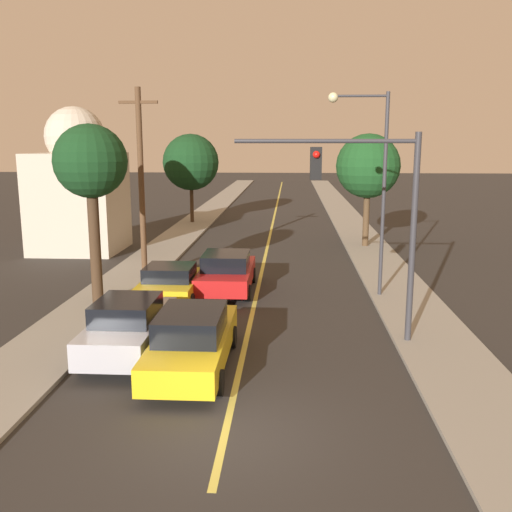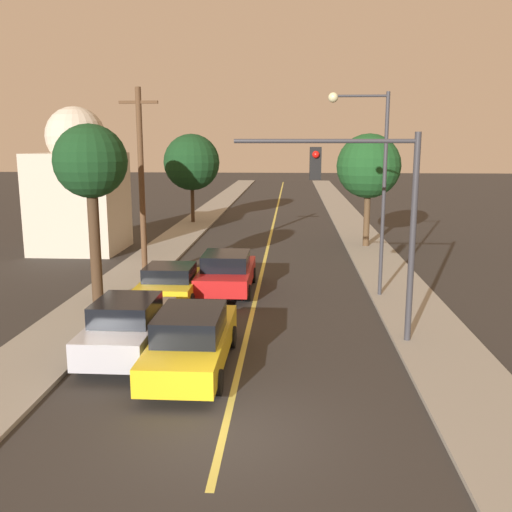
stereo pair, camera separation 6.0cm
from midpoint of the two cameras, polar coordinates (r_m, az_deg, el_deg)
name	(u,v)px [view 2 (the right image)]	position (r m, az deg, el deg)	size (l,w,h in m)	color
ground_plane	(224,434)	(12.09, -3.11, -17.34)	(200.00, 200.00, 0.00)	#2D2B28
road_surface	(276,214)	(46.91, 2.02, 4.23)	(8.67, 80.00, 0.01)	#2D2B28
sidewalk_left	(208,213)	(47.39, -4.76, 4.34)	(2.50, 80.00, 0.12)	gray
sidewalk_right	(344,214)	(47.08, 8.85, 4.19)	(2.50, 80.00, 0.12)	gray
car_near_lane_front	(192,339)	(14.93, -6.33, -8.29)	(1.94, 5.12, 1.60)	gold
car_near_lane_second	(226,272)	(22.42, -2.89, -1.60)	(2.09, 4.65, 1.56)	red
car_outer_lane_front	(128,326)	(16.14, -12.54, -6.88)	(1.91, 4.35, 1.63)	#A5A8B2
car_outer_lane_second	(171,282)	(21.32, -8.45, -2.63)	(2.08, 3.85, 1.36)	gold
traffic_signal_mast	(371,200)	(16.34, 11.50, 5.47)	(5.14, 0.42, 5.95)	#333338
streetlamp_right	(371,167)	(21.39, 11.50, 8.70)	(2.19, 0.36, 7.44)	#333338
utility_pole_left	(141,181)	(24.33, -11.31, 7.38)	(1.60, 0.24, 7.86)	#513823
tree_left_near	(91,164)	(20.38, -16.14, 8.79)	(2.50, 2.50, 6.29)	#3D2B1C
tree_left_far	(192,162)	(41.26, -6.40, 9.29)	(3.98, 3.98, 6.26)	#3D2B1C
tree_right_near	(369,166)	(31.93, 11.25, 8.78)	(3.49, 3.49, 6.14)	#4C3823
domed_building_left	(79,188)	(31.96, -17.26, 6.52)	(4.39, 4.39, 7.63)	#BCB29E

